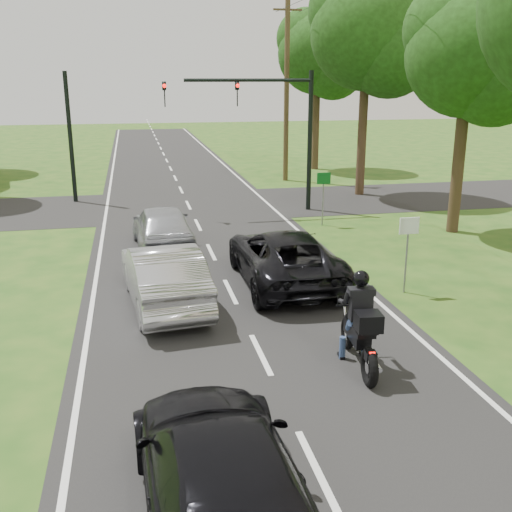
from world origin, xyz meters
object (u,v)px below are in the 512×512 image
at_px(silver_sedan, 164,275).
at_px(dark_suv, 284,256).
at_px(silver_suv, 163,227).
at_px(traffic_signal, 268,116).
at_px(sign_green, 323,186).
at_px(dark_car_behind, 221,476).
at_px(sign_white, 408,237).
at_px(motorcycle_rider, 360,330).
at_px(utility_pole_far, 287,89).

bearing_deg(silver_sedan, dark_suv, -168.37).
relative_size(dark_suv, silver_sedan, 1.14).
distance_m(silver_suv, traffic_signal, 7.98).
distance_m(traffic_signal, sign_green, 4.24).
relative_size(silver_suv, sign_green, 2.19).
height_order(dark_car_behind, traffic_signal, traffic_signal).
xyz_separation_m(silver_suv, sign_white, (6.26, -5.67, 0.79)).
bearing_deg(sign_white, dark_suv, 153.70).
xyz_separation_m(dark_car_behind, traffic_signal, (4.91, 18.87, 3.38)).
relative_size(silver_sedan, sign_white, 2.30).
distance_m(motorcycle_rider, traffic_signal, 15.39).
distance_m(silver_sedan, silver_suv, 5.28).
bearing_deg(silver_suv, dark_suv, 124.82).
height_order(motorcycle_rider, sign_green, sign_green).
distance_m(traffic_signal, utility_pole_far, 8.55).
bearing_deg(traffic_signal, dark_car_behind, -104.58).
height_order(dark_suv, sign_green, sign_green).
xyz_separation_m(motorcycle_rider, dark_car_behind, (-3.41, -3.92, -0.06)).
bearing_deg(utility_pole_far, dark_suv, -104.56).
bearing_deg(dark_car_behind, motorcycle_rider, -133.46).
bearing_deg(silver_suv, silver_sedan, 84.18).
height_order(silver_sedan, utility_pole_far, utility_pole_far).
bearing_deg(silver_sedan, sign_white, 170.51).
height_order(dark_car_behind, sign_green, sign_green).
distance_m(dark_car_behind, sign_green, 17.14).
distance_m(dark_suv, sign_white, 3.50).
height_order(motorcycle_rider, dark_car_behind, motorcycle_rider).
xyz_separation_m(silver_suv, utility_pole_far, (7.76, 13.35, 4.28)).
height_order(motorcycle_rider, dark_suv, motorcycle_rider).
bearing_deg(traffic_signal, dark_suv, -100.06).
bearing_deg(motorcycle_rider, utility_pole_far, 84.73).
relative_size(dark_suv, silver_suv, 1.19).
relative_size(motorcycle_rider, silver_sedan, 0.49).
bearing_deg(motorcycle_rider, sign_white, 59.48).
bearing_deg(utility_pole_far, dark_car_behind, -106.13).
relative_size(traffic_signal, sign_white, 3.00).
bearing_deg(silver_sedan, sign_green, -137.54).
xyz_separation_m(silver_sedan, utility_pole_far, (8.03, 18.62, 4.27)).
relative_size(motorcycle_rider, dark_suv, 0.43).
bearing_deg(dark_suv, dark_car_behind, 71.11).
height_order(silver_sedan, dark_car_behind, silver_sedan).
bearing_deg(traffic_signal, silver_sedan, -115.97).
bearing_deg(dark_car_behind, silver_sedan, -90.55).
bearing_deg(dark_suv, motorcycle_rider, 92.13).
xyz_separation_m(dark_suv, utility_pole_far, (4.55, 17.51, 4.30)).
bearing_deg(motorcycle_rider, sign_green, 81.11).
relative_size(dark_suv, sign_green, 2.61).
xyz_separation_m(motorcycle_rider, sign_green, (3.06, 11.93, 0.78)).
xyz_separation_m(dark_suv, traffic_signal, (1.69, 9.51, 3.35)).
distance_m(motorcycle_rider, sign_green, 12.34).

